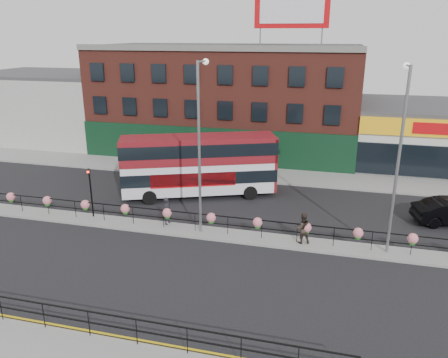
% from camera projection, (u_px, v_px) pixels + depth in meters
% --- Properties ---
extents(ground, '(120.00, 120.00, 0.00)m').
position_uv_depth(ground, '(211.00, 235.00, 25.81)').
color(ground, black).
rests_on(ground, ground).
extents(north_pavement, '(60.00, 4.00, 0.15)m').
position_uv_depth(north_pavement, '(251.00, 174.00, 36.81)').
color(north_pavement, gray).
rests_on(north_pavement, ground).
extents(median, '(60.00, 1.60, 0.15)m').
position_uv_depth(median, '(211.00, 233.00, 25.79)').
color(median, gray).
rests_on(median, ground).
extents(yellow_line_inner, '(60.00, 0.10, 0.01)m').
position_uv_depth(yellow_line_inner, '(142.00, 340.00, 16.90)').
color(yellow_line_inner, gold).
rests_on(yellow_line_inner, ground).
extents(yellow_line_outer, '(60.00, 0.10, 0.01)m').
position_uv_depth(yellow_line_outer, '(140.00, 343.00, 16.73)').
color(yellow_line_outer, gold).
rests_on(yellow_line_outer, ground).
extents(brick_building, '(25.00, 12.21, 10.30)m').
position_uv_depth(brick_building, '(228.00, 99.00, 43.47)').
color(brick_building, brown).
rests_on(brick_building, ground).
extents(supermarket, '(15.00, 12.25, 5.30)m').
position_uv_depth(supermarket, '(442.00, 134.00, 39.46)').
color(supermarket, silver).
rests_on(supermarket, ground).
extents(warehouse_west, '(15.50, 12.00, 7.30)m').
position_uv_depth(warehouse_west, '(52.00, 106.00, 48.77)').
color(warehouse_west, '#A9A9A4').
rests_on(warehouse_west, ground).
extents(billboard, '(6.00, 0.29, 4.40)m').
position_uv_depth(billboard, '(292.00, 9.00, 34.81)').
color(billboard, '#BD0A0E').
rests_on(billboard, brick_building).
extents(median_railing, '(30.04, 0.56, 1.23)m').
position_uv_depth(median_railing, '(211.00, 218.00, 25.48)').
color(median_railing, black).
rests_on(median_railing, median).
extents(south_railing, '(20.04, 0.05, 1.12)m').
position_uv_depth(south_railing, '(88.00, 318.00, 16.70)').
color(south_railing, black).
rests_on(south_railing, south_pavement).
extents(double_decker_bus, '(11.14, 6.54, 4.44)m').
position_uv_depth(double_decker_bus, '(199.00, 160.00, 31.17)').
color(double_decker_bus, silver).
rests_on(double_decker_bus, ground).
extents(pedestrian_a, '(0.73, 0.58, 1.71)m').
position_uv_depth(pedestrian_a, '(167.00, 211.00, 26.68)').
color(pedestrian_a, black).
rests_on(pedestrian_a, median).
extents(pedestrian_b, '(1.27, 1.19, 1.77)m').
position_uv_depth(pedestrian_b, '(303.00, 228.00, 24.21)').
color(pedestrian_b, '#342921').
rests_on(pedestrian_b, median).
extents(lamp_column_west, '(0.35, 1.73, 9.84)m').
position_uv_depth(lamp_column_west, '(200.00, 134.00, 24.30)').
color(lamp_column_west, gray).
rests_on(lamp_column_west, median).
extents(lamp_column_east, '(0.35, 1.72, 9.80)m').
position_uv_depth(lamp_column_east, '(400.00, 146.00, 21.85)').
color(lamp_column_east, gray).
rests_on(lamp_column_east, median).
extents(traffic_light_median, '(0.15, 0.28, 3.65)m').
position_uv_depth(traffic_light_median, '(90.00, 182.00, 27.29)').
color(traffic_light_median, black).
rests_on(traffic_light_median, median).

